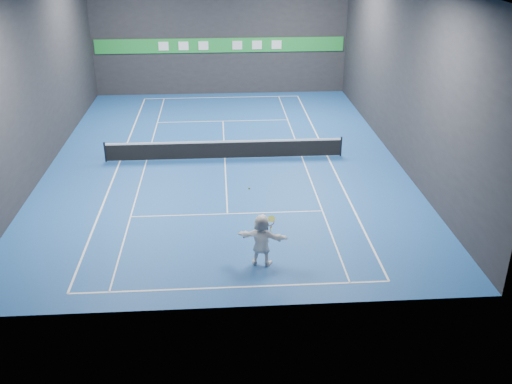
{
  "coord_description": "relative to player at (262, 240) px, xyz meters",
  "views": [
    {
      "loc": [
        -0.25,
        -28.13,
        11.2
      ],
      "look_at": [
        1.15,
        -7.47,
        1.5
      ],
      "focal_mm": 40.0,
      "sensor_mm": 36.0,
      "label": 1
    }
  ],
  "objects": [
    {
      "name": "sideline_doubles_right",
      "position": [
        4.34,
        10.45,
        -0.99
      ],
      "size": [
        0.08,
        23.78,
        0.01
      ],
      "primitive_type": "cube",
      "color": "white",
      "rests_on": "ground"
    },
    {
      "name": "wall_left",
      "position": [
        -10.15,
        10.45,
        3.51
      ],
      "size": [
        0.1,
        26.0,
        9.0
      ],
      "primitive_type": "cube",
      "color": "black",
      "rests_on": "ground"
    },
    {
      "name": "ground",
      "position": [
        -1.15,
        10.45,
        -0.99
      ],
      "size": [
        26.0,
        26.0,
        0.0
      ],
      "primitive_type": "plane",
      "color": "#1A4990",
      "rests_on": "ground"
    },
    {
      "name": "sideline_singles_left",
      "position": [
        -5.26,
        10.45,
        -0.99
      ],
      "size": [
        0.06,
        23.78,
        0.01
      ],
      "primitive_type": "cube",
      "color": "white",
      "rests_on": "ground"
    },
    {
      "name": "baseline_far",
      "position": [
        -1.15,
        22.34,
        -0.99
      ],
      "size": [
        10.98,
        0.08,
        0.01
      ],
      "primitive_type": "cube",
      "color": "white",
      "rests_on": "ground"
    },
    {
      "name": "baseline_near",
      "position": [
        -1.15,
        -1.44,
        -0.99
      ],
      "size": [
        10.98,
        0.08,
        0.01
      ],
      "primitive_type": "cube",
      "color": "white",
      "rests_on": "ground"
    },
    {
      "name": "tennis_ball",
      "position": [
        -0.42,
        0.17,
        1.97
      ],
      "size": [
        0.07,
        0.07,
        0.07
      ],
      "primitive_type": "sphere",
      "color": "#CCE926",
      "rests_on": "player"
    },
    {
      "name": "service_line_far",
      "position": [
        -1.15,
        16.85,
        -0.99
      ],
      "size": [
        8.23,
        0.06,
        0.01
      ],
      "primitive_type": "cube",
      "color": "white",
      "rests_on": "ground"
    },
    {
      "name": "wall_front",
      "position": [
        -1.15,
        -2.55,
        3.51
      ],
      "size": [
        18.0,
        0.1,
        9.0
      ],
      "primitive_type": "cube",
      "color": "black",
      "rests_on": "ground"
    },
    {
      "name": "wall_back",
      "position": [
        -1.15,
        23.45,
        3.51
      ],
      "size": [
        18.0,
        0.1,
        9.0
      ],
      "primitive_type": "cube",
      "color": "black",
      "rests_on": "ground"
    },
    {
      "name": "sideline_singles_right",
      "position": [
        2.96,
        10.45,
        -0.99
      ],
      "size": [
        0.06,
        23.78,
        0.01
      ],
      "primitive_type": "cube",
      "color": "white",
      "rests_on": "ground"
    },
    {
      "name": "player",
      "position": [
        0.0,
        0.0,
        0.0
      ],
      "size": [
        1.93,
        1.06,
        1.98
      ],
      "primitive_type": "imported",
      "rotation": [
        0.0,
        0.0,
        2.87
      ],
      "color": "white",
      "rests_on": "ground"
    },
    {
      "name": "sponsor_banner",
      "position": [
        -1.15,
        23.38,
        2.51
      ],
      "size": [
        17.64,
        0.11,
        1.0
      ],
      "color": "#1F8E33",
      "rests_on": "wall_back"
    },
    {
      "name": "center_service_line",
      "position": [
        -1.15,
        10.45,
        -0.99
      ],
      "size": [
        0.06,
        12.8,
        0.01
      ],
      "primitive_type": "cube",
      "color": "white",
      "rests_on": "ground"
    },
    {
      "name": "sideline_doubles_left",
      "position": [
        -6.64,
        10.45,
        -0.99
      ],
      "size": [
        0.08,
        23.78,
        0.01
      ],
      "primitive_type": "cube",
      "color": "white",
      "rests_on": "ground"
    },
    {
      "name": "tennis_net",
      "position": [
        -1.15,
        10.45,
        -0.45
      ],
      "size": [
        12.5,
        0.1,
        1.07
      ],
      "color": "black",
      "rests_on": "ground"
    },
    {
      "name": "wall_right",
      "position": [
        7.85,
        10.45,
        3.51
      ],
      "size": [
        0.1,
        26.0,
        9.0
      ],
      "primitive_type": "cube",
      "color": "black",
      "rests_on": "ground"
    },
    {
      "name": "tennis_racket",
      "position": [
        0.32,
        0.05,
        0.66
      ],
      "size": [
        0.4,
        0.34,
        0.62
      ],
      "color": "red",
      "rests_on": "player"
    },
    {
      "name": "service_line_near",
      "position": [
        -1.15,
        4.05,
        -0.99
      ],
      "size": [
        8.23,
        0.06,
        0.01
      ],
      "primitive_type": "cube",
      "color": "white",
      "rests_on": "ground"
    }
  ]
}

